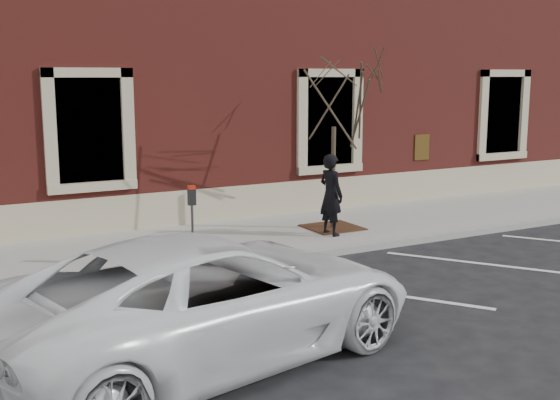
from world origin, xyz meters
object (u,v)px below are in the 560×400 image
parking_meter (192,210)px  sapling (334,98)px  white_truck (208,298)px  man (331,195)px

parking_meter → sapling: (3.93, 1.43, 1.88)m
parking_meter → white_truck: bearing=-119.4°
man → sapling: 2.13m
sapling → white_truck: bearing=-135.1°
man → white_truck: man is taller
man → white_truck: (-4.79, -4.62, -0.23)m
man → white_truck: size_ratio=0.30×
man → sapling: bearing=-46.2°
man → sapling: sapling is taller
parking_meter → sapling: sapling is taller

